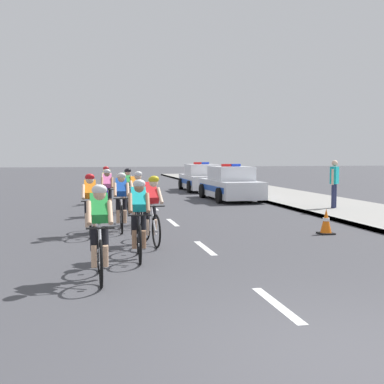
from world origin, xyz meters
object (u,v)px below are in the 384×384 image
(cyclist_fifth, at_px, (121,201))
(police_car_second, at_px, (201,179))
(cyclist_sixth, at_px, (137,197))
(traffic_cone_near, at_px, (326,222))
(cyclist_seventh, at_px, (107,192))
(cyclist_second, at_px, (139,218))
(cyclist_eighth, at_px, (126,190))
(police_car_nearest, at_px, (230,185))
(cyclist_lead, at_px, (100,231))
(spectator_middle, at_px, (334,181))
(cyclist_fourth, at_px, (90,204))
(cyclist_third, at_px, (151,209))
(cyclist_ninth, at_px, (107,184))

(cyclist_fifth, bearing_deg, police_car_second, 68.58)
(cyclist_sixth, bearing_deg, traffic_cone_near, -29.81)
(police_car_second, bearing_deg, cyclist_seventh, -118.51)
(cyclist_fifth, bearing_deg, cyclist_second, -88.58)
(cyclist_fifth, relative_size, cyclist_eighth, 1.00)
(police_car_nearest, relative_size, traffic_cone_near, 6.94)
(cyclist_lead, height_order, spectator_middle, spectator_middle)
(cyclist_lead, height_order, police_car_nearest, police_car_nearest)
(cyclist_sixth, xyz_separation_m, traffic_cone_near, (4.46, -2.56, -0.48))
(cyclist_fourth, distance_m, cyclist_fifth, 0.96)
(cyclist_third, xyz_separation_m, cyclist_fourth, (-1.31, 1.49, 0.00))
(cyclist_third, relative_size, cyclist_eighth, 1.00)
(police_car_nearest, height_order, police_car_second, same)
(police_car_nearest, bearing_deg, cyclist_fourth, -125.92)
(cyclist_fourth, relative_size, spectator_middle, 1.03)
(cyclist_fifth, height_order, cyclist_sixth, same)
(traffic_cone_near, bearing_deg, cyclist_ninth, 119.44)
(cyclist_third, relative_size, cyclist_seventh, 1.00)
(cyclist_fifth, bearing_deg, spectator_middle, 20.91)
(cyclist_sixth, relative_size, cyclist_eighth, 1.00)
(cyclist_fourth, relative_size, police_car_second, 0.39)
(cyclist_sixth, distance_m, cyclist_eighth, 3.20)
(cyclist_sixth, relative_size, police_car_second, 0.39)
(cyclist_fifth, bearing_deg, cyclist_sixth, 63.25)
(cyclist_third, xyz_separation_m, cyclist_seventh, (-0.74, 5.36, 0.00))
(cyclist_eighth, bearing_deg, traffic_cone_near, -52.01)
(cyclist_fourth, relative_size, cyclist_eighth, 1.00)
(police_car_second, bearing_deg, traffic_cone_near, -91.29)
(cyclist_seventh, xyz_separation_m, cyclist_ninth, (0.13, 4.04, 0.00))
(cyclist_lead, height_order, cyclist_second, same)
(cyclist_second, height_order, cyclist_sixth, same)
(cyclist_lead, xyz_separation_m, police_car_nearest, (5.97, 12.80, -0.11))
(cyclist_sixth, relative_size, spectator_middle, 1.03)
(cyclist_lead, bearing_deg, cyclist_second, 61.59)
(cyclist_second, distance_m, police_car_second, 17.80)
(cyclist_ninth, relative_size, police_car_nearest, 0.39)
(cyclist_eighth, distance_m, cyclist_ninth, 3.24)
(cyclist_third, distance_m, police_car_second, 16.25)
(police_car_nearest, bearing_deg, cyclist_eighth, -142.71)
(cyclist_sixth, bearing_deg, spectator_middle, 15.17)
(cyclist_second, bearing_deg, spectator_middle, 40.56)
(cyclist_sixth, distance_m, traffic_cone_near, 5.17)
(cyclist_third, bearing_deg, cyclist_fourth, 131.24)
(cyclist_eighth, bearing_deg, cyclist_lead, -97.07)
(cyclist_seventh, distance_m, cyclist_ninth, 4.04)
(traffic_cone_near, bearing_deg, cyclist_second, -158.21)
(cyclist_fifth, distance_m, cyclist_sixth, 1.09)
(cyclist_third, distance_m, cyclist_ninth, 9.42)
(cyclist_ninth, distance_m, police_car_nearest, 5.41)
(cyclist_ninth, height_order, traffic_cone_near, cyclist_ninth)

